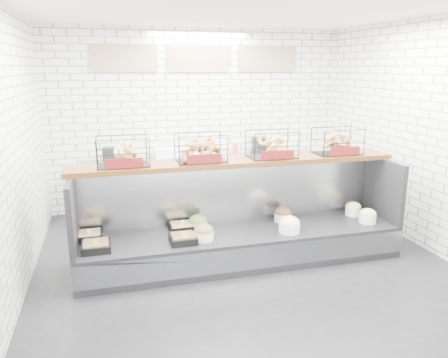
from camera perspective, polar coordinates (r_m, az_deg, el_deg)
name	(u,v)px	position (r m, az deg, el deg)	size (l,w,h in m)	color
ground	(249,270)	(5.38, 3.24, -11.81)	(5.50, 5.50, 0.00)	black
room_shell	(235,94)	(5.41, 1.51, 11.07)	(5.02, 5.51, 3.01)	white
display_case	(240,235)	(5.54, 2.13, -7.29)	(4.00, 0.90, 1.20)	black
bagel_shelf	(237,150)	(5.41, 1.67, 3.79)	(4.10, 0.50, 0.40)	#40210D
prep_counter	(203,183)	(7.41, -2.70, -0.48)	(4.00, 0.60, 1.20)	#93969B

